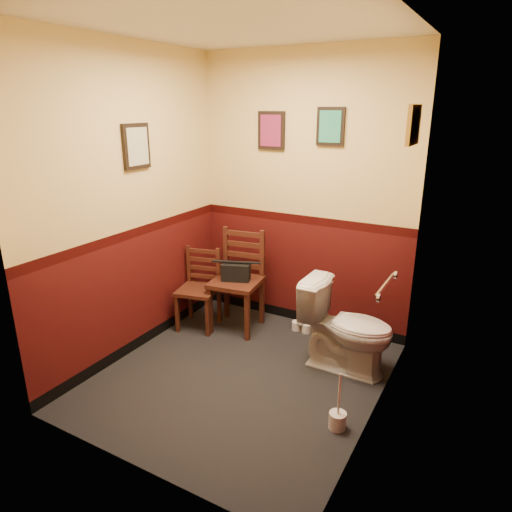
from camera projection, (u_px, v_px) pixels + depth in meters
The scene contains 17 objects.
floor at pixel (242, 376), 3.87m from camera, with size 2.20×2.40×0.00m, color black.
ceiling at pixel (238, 23), 3.02m from camera, with size 2.20×2.40×0.00m, color silver.
wall_back at pixel (303, 195), 4.44m from camera, with size 2.20×2.70×0.00m, color #420E0D.
wall_front at pixel (125, 268), 2.45m from camera, with size 2.20×2.70×0.00m, color #420E0D.
wall_left at pixel (131, 206), 3.95m from camera, with size 2.40×2.70×0.00m, color #420E0D.
wall_right at pixel (386, 241), 2.93m from camera, with size 2.40×2.70×0.00m, color #420E0D.
grab_bar at pixel (386, 285), 3.28m from camera, with size 0.05×0.56×0.06m.
framed_print_back_a at pixel (271, 131), 4.39m from camera, with size 0.28×0.04×0.36m.
framed_print_back_b at pixel (331, 127), 4.10m from camera, with size 0.26×0.04×0.34m.
framed_print_left at pixel (136, 146), 3.87m from camera, with size 0.04×0.30×0.38m.
framed_print_right at pixel (413, 125), 3.22m from camera, with size 0.04×0.34×0.28m.
toilet at pixel (347, 328), 3.86m from camera, with size 0.44×0.79×0.77m, color white.
toilet_brush at pixel (338, 419), 3.22m from camera, with size 0.12×0.12×0.44m.
chair_left at pixel (199, 289), 4.63m from camera, with size 0.46×0.46×0.81m.
chair_right at pixel (238, 281), 4.59m from camera, with size 0.53×0.53×1.00m.
handbag at pixel (236, 272), 4.52m from camera, with size 0.31×0.23×0.20m.
tp_stack at pixel (302, 324), 4.61m from camera, with size 0.21×0.11×0.18m.
Camera 1 is at (1.74, -2.87, 2.18)m, focal length 32.00 mm.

